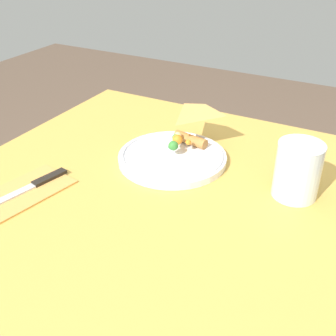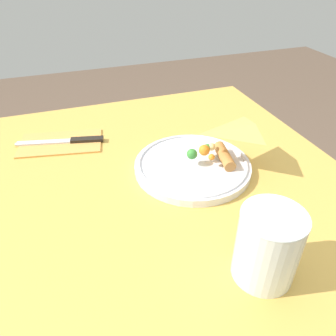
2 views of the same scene
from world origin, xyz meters
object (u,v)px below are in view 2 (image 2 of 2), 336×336
(dining_table, at_px, (136,227))
(plate_pizza, at_px, (194,164))
(napkin_folded, at_px, (61,143))
(milk_glass, at_px, (267,247))
(butter_knife, at_px, (65,141))

(dining_table, height_order, plate_pizza, plate_pizza)
(plate_pizza, bearing_deg, napkin_folded, -38.00)
(milk_glass, xyz_separation_m, butter_knife, (0.24, -0.48, -0.05))
(milk_glass, bearing_deg, dining_table, -64.03)
(dining_table, distance_m, milk_glass, 0.34)
(butter_knife, bearing_deg, napkin_folded, 0.00)
(dining_table, xyz_separation_m, napkin_folded, (0.12, -0.22, 0.12))
(napkin_folded, xyz_separation_m, butter_knife, (-0.01, 0.00, 0.00))
(dining_table, relative_size, milk_glass, 7.90)
(napkin_folded, distance_m, butter_knife, 0.01)
(napkin_folded, relative_size, butter_knife, 1.01)
(plate_pizza, bearing_deg, dining_table, 5.29)
(butter_knife, bearing_deg, milk_glass, 129.82)
(plate_pizza, xyz_separation_m, napkin_folded, (0.26, -0.20, -0.01))
(dining_table, height_order, milk_glass, milk_glass)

